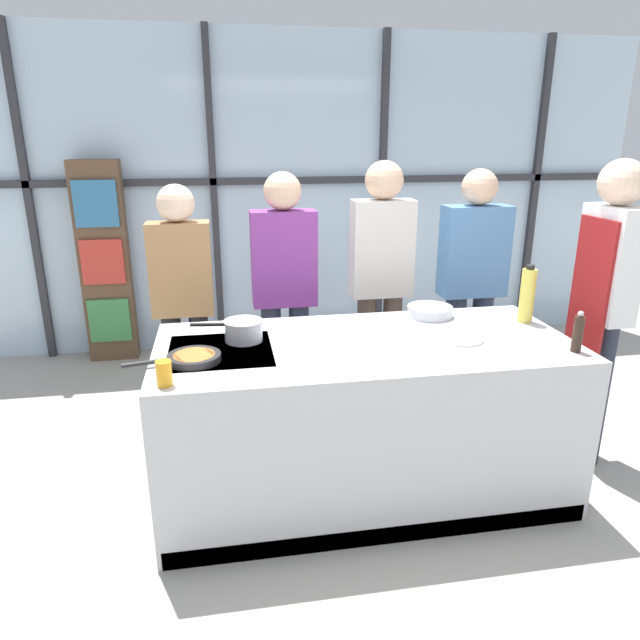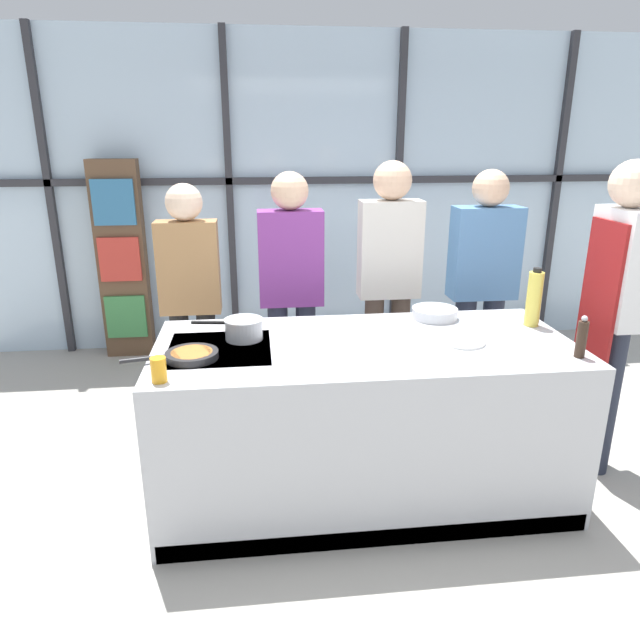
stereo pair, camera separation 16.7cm
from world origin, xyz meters
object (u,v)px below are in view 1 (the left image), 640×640
(white_plate, at_px, (462,339))
(pepper_grinder, at_px, (578,333))
(spectator_far_left, at_px, (183,294))
(oil_bottle, at_px, (527,295))
(spectator_center_right, at_px, (381,274))
(spectator_center_left, at_px, (284,285))
(spectator_far_right, at_px, (472,278))
(frying_pan, at_px, (192,358))
(juice_glass_near, at_px, (164,373))
(chef, at_px, (604,292))
(saucepan, at_px, (243,330))
(mixing_bowl, at_px, (430,311))

(white_plate, xyz_separation_m, pepper_grinder, (0.50, -0.26, 0.09))
(spectator_far_left, relative_size, oil_bottle, 4.92)
(spectator_center_right, distance_m, oil_bottle, 0.98)
(spectator_center_left, bearing_deg, spectator_far_right, -180.00)
(frying_pan, bearing_deg, spectator_far_left, 95.46)
(white_plate, bearing_deg, juice_glass_near, -167.92)
(chef, bearing_deg, white_plate, 100.96)
(saucepan, distance_m, pepper_grinder, 1.70)
(chef, height_order, spectator_center_right, chef)
(chef, height_order, mixing_bowl, chef)
(chef, relative_size, spectator_far_right, 1.05)
(spectator_center_right, bearing_deg, frying_pan, 39.88)
(chef, bearing_deg, pepper_grinder, 135.07)
(saucepan, xyz_separation_m, oil_bottle, (1.63, 0.05, 0.10))
(saucepan, xyz_separation_m, mixing_bowl, (1.12, 0.24, -0.03))
(spectator_far_right, height_order, pepper_grinder, spectator_far_right)
(spectator_center_right, height_order, spectator_far_right, spectator_center_right)
(spectator_far_left, distance_m, mixing_bowl, 1.57)
(spectator_far_left, relative_size, frying_pan, 3.61)
(saucepan, height_order, juice_glass_near, juice_glass_near)
(spectator_far_left, xyz_separation_m, spectator_center_left, (0.66, 0.00, 0.03))
(spectator_far_left, height_order, spectator_center_right, spectator_center_right)
(spectator_center_right, distance_m, mixing_bowl, 0.56)
(chef, xyz_separation_m, saucepan, (-2.08, 0.01, -0.11))
(juice_glass_near, bearing_deg, saucepan, 54.72)
(frying_pan, relative_size, juice_glass_near, 4.02)
(spectator_center_left, xyz_separation_m, frying_pan, (-0.56, -1.02, -0.07))
(chef, bearing_deg, spectator_far_right, 30.41)
(spectator_center_right, relative_size, pepper_grinder, 8.36)
(white_plate, relative_size, pepper_grinder, 1.07)
(white_plate, height_order, oil_bottle, oil_bottle)
(frying_pan, distance_m, white_plate, 1.40)
(spectator_center_right, distance_m, white_plate, 0.98)
(spectator_far_right, bearing_deg, white_plate, 63.49)
(pepper_grinder, bearing_deg, spectator_far_left, 148.72)
(juice_glass_near, bearing_deg, spectator_center_left, 62.42)
(spectator_far_right, distance_m, white_plate, 1.07)
(spectator_center_left, xyz_separation_m, spectator_center_right, (0.66, -0.00, 0.05))
(chef, xyz_separation_m, frying_pan, (-2.33, -0.24, -0.15))
(pepper_grinder, bearing_deg, juice_glass_near, -178.10)
(chef, bearing_deg, oil_bottle, 83.06)
(saucepan, bearing_deg, spectator_center_left, 68.25)
(saucepan, bearing_deg, pepper_grinder, -15.17)
(chef, bearing_deg, spectator_center_left, 66.36)
(spectator_far_right, distance_m, saucepan, 1.79)
(saucepan, bearing_deg, spectator_center_right, 38.49)
(spectator_far_left, distance_m, pepper_grinder, 2.33)
(frying_pan, height_order, saucepan, saucepan)
(spectator_center_right, relative_size, frying_pan, 3.89)
(mixing_bowl, xyz_separation_m, pepper_grinder, (0.52, -0.68, 0.06))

